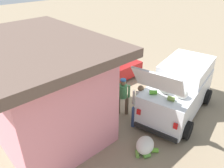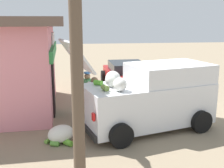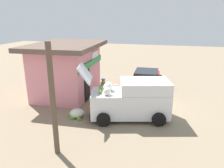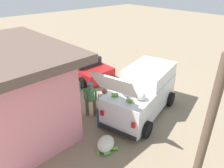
% 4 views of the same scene
% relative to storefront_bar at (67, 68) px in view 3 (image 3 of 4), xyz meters
% --- Properties ---
extents(ground_plane, '(60.00, 60.00, 0.00)m').
position_rel_storefront_bar_xyz_m(ground_plane, '(-1.35, -5.45, -1.77)').
color(ground_plane, gray).
extents(storefront_bar, '(5.71, 4.35, 3.41)m').
position_rel_storefront_bar_xyz_m(storefront_bar, '(0.00, 0.00, 0.00)').
color(storefront_bar, pink).
rests_on(storefront_bar, ground_plane).
extents(delivery_van, '(2.89, 4.75, 2.80)m').
position_rel_storefront_bar_xyz_m(delivery_van, '(-2.44, -4.73, -0.77)').
color(delivery_van, silver).
rests_on(delivery_van, ground_plane).
extents(parked_sedan, '(4.23, 2.31, 1.29)m').
position_rel_storefront_bar_xyz_m(parked_sedan, '(2.68, -4.93, -1.15)').
color(parked_sedan, maroon).
rests_on(parked_sedan, ground_plane).
extents(vendor_standing, '(0.48, 0.48, 1.58)m').
position_rel_storefront_bar_xyz_m(vendor_standing, '(-1.17, -2.83, -0.87)').
color(vendor_standing, '#726047').
rests_on(vendor_standing, ground_plane).
extents(customer_bending, '(0.67, 0.71, 1.56)m').
position_rel_storefront_bar_xyz_m(customer_bending, '(-2.08, -2.82, -0.84)').
color(customer_bending, navy).
rests_on(customer_bending, ground_plane).
extents(unloaded_banana_pile, '(0.84, 0.92, 0.48)m').
position_rel_storefront_bar_xyz_m(unloaded_banana_pile, '(-3.19, -1.99, -1.55)').
color(unloaded_banana_pile, silver).
rests_on(unloaded_banana_pile, ground_plane).
extents(paint_bucket, '(0.34, 0.34, 0.32)m').
position_rel_storefront_bar_xyz_m(paint_bucket, '(1.74, -2.83, -1.61)').
color(paint_bucket, silver).
rests_on(paint_bucket, ground_plane).
extents(utility_pole, '(0.20, 0.20, 4.25)m').
position_rel_storefront_bar_xyz_m(utility_pole, '(-6.19, -2.48, 0.36)').
color(utility_pole, brown).
rests_on(utility_pole, ground_plane).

